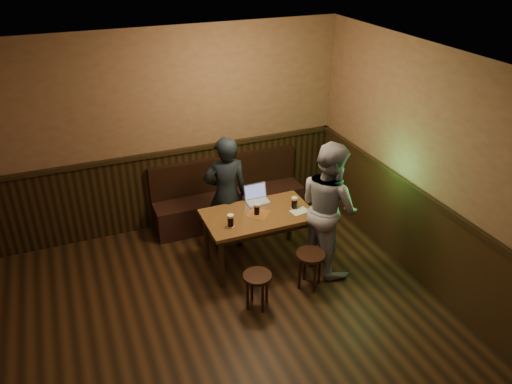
{
  "coord_description": "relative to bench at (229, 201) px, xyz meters",
  "views": [
    {
      "loc": [
        -1.27,
        -3.31,
        3.89
      ],
      "look_at": [
        0.7,
        1.5,
        1.09
      ],
      "focal_mm": 35.0,
      "sensor_mm": 36.0,
      "label": 1
    }
  ],
  "objects": [
    {
      "name": "room",
      "position": [
        -0.77,
        -2.53,
        0.89
      ],
      "size": [
        5.04,
        6.04,
        2.84
      ],
      "color": "black",
      "rests_on": "ground"
    },
    {
      "name": "bench",
      "position": [
        0.0,
        0.0,
        0.0
      ],
      "size": [
        2.2,
        0.5,
        0.95
      ],
      "color": "black",
      "rests_on": "ground"
    },
    {
      "name": "pub_table",
      "position": [
        -0.0,
        -1.14,
        0.32
      ],
      "size": [
        1.35,
        0.77,
        0.73
      ],
      "rotation": [
        0.0,
        0.0,
        -0.0
      ],
      "color": "brown",
      "rests_on": "ground"
    },
    {
      "name": "stool_left",
      "position": [
        -0.34,
        -1.94,
        0.04
      ],
      "size": [
        0.37,
        0.37,
        0.44
      ],
      "rotation": [
        0.0,
        0.0,
        0.12
      ],
      "color": "black",
      "rests_on": "ground"
    },
    {
      "name": "stool_right",
      "position": [
        0.38,
        -1.84,
        0.07
      ],
      "size": [
        0.36,
        0.36,
        0.47
      ],
      "rotation": [
        0.0,
        0.0,
        -0.02
      ],
      "color": "black",
      "rests_on": "ground"
    },
    {
      "name": "pint_left",
      "position": [
        -0.42,
        -1.29,
        0.49
      ],
      "size": [
        0.1,
        0.1,
        0.16
      ],
      "color": "#B83816",
      "rests_on": "pub_table"
    },
    {
      "name": "pint_mid",
      "position": [
        -0.02,
        -1.15,
        0.49
      ],
      "size": [
        0.09,
        0.09,
        0.15
      ],
      "color": "#B83816",
      "rests_on": "pub_table"
    },
    {
      "name": "pint_right",
      "position": [
        0.47,
        -1.19,
        0.49
      ],
      "size": [
        0.1,
        0.1,
        0.16
      ],
      "color": "#B83816",
      "rests_on": "pub_table"
    },
    {
      "name": "laptop",
      "position": [
        0.11,
        -0.84,
        0.47
      ],
      "size": [
        0.31,
        0.25,
        0.22
      ],
      "rotation": [
        0.0,
        0.0,
        0.01
      ],
      "color": "silver",
      "rests_on": "pub_table"
    },
    {
      "name": "menu",
      "position": [
        0.5,
        -1.29,
        0.41
      ],
      "size": [
        0.24,
        0.18,
        0.0
      ],
      "primitive_type": "cube",
      "rotation": [
        0.0,
        0.0,
        0.16
      ],
      "color": "silver",
      "rests_on": "pub_table"
    },
    {
      "name": "person_suit",
      "position": [
        -0.25,
        -0.64,
        0.49
      ],
      "size": [
        0.62,
        0.44,
        1.6
      ],
      "primitive_type": "imported",
      "rotation": [
        0.0,
        0.0,
        3.04
      ],
      "color": "black",
      "rests_on": "ground"
    },
    {
      "name": "person_grey",
      "position": [
        0.77,
        -1.52,
        0.54
      ],
      "size": [
        0.74,
        0.9,
        1.7
      ],
      "primitive_type": "imported",
      "rotation": [
        0.0,
        0.0,
        1.69
      ],
      "color": "#939298",
      "rests_on": "ground"
    }
  ]
}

